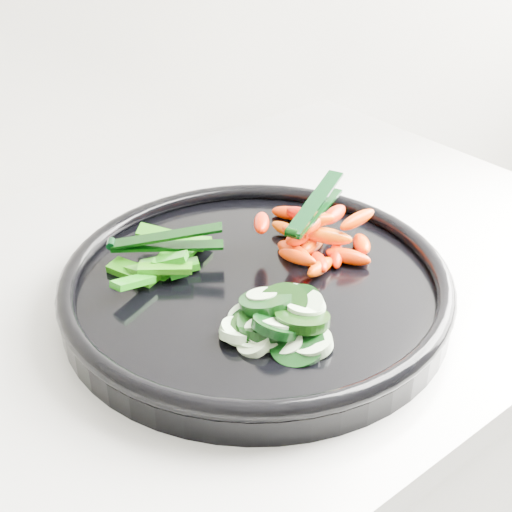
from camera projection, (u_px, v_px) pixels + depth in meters
veggie_tray at (256, 286)px, 0.68m from camera, size 0.40×0.40×0.04m
cucumber_pile at (275, 323)px, 0.61m from camera, size 0.11×0.12×0.04m
carrot_pile at (314, 237)px, 0.72m from camera, size 0.13×0.15×0.05m
pepper_pile at (162, 260)px, 0.70m from camera, size 0.13×0.10×0.04m
tong_carrot at (314, 208)px, 0.70m from camera, size 0.11×0.06×0.02m
tong_pepper at (163, 241)px, 0.70m from camera, size 0.10×0.08×0.02m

